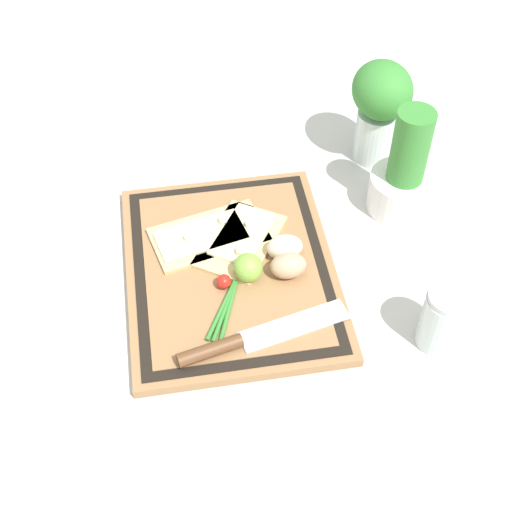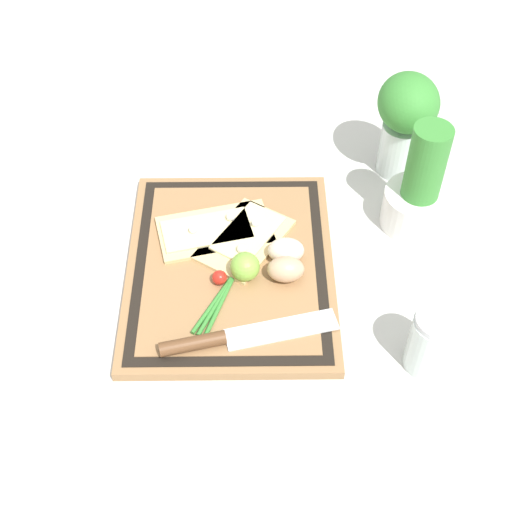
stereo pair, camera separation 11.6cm
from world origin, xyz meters
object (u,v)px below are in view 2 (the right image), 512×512
Objects in this scene: egg_brown at (286,269)px; egg_pink at (286,250)px; pizza_slice_near at (213,230)px; sauce_jar at (432,344)px; pizza_slice_far at (245,238)px; knife at (220,339)px; herb_pot at (419,193)px; lime at (245,267)px; cherry_tomato_red at (220,278)px; herb_glass at (406,117)px.

egg_brown is 1.00× the size of egg_pink.
pizza_slice_near is 0.14m from egg_pink.
egg_pink is 0.54× the size of sauce_jar.
pizza_slice_far is 0.11m from egg_brown.
pizza_slice_far is 0.72× the size of knife.
sauce_jar reaches higher than knife.
herb_pot reaches higher than egg_pink.
lime is at bearing 163.69° from knife.
pizza_slice_far is 0.08m from egg_pink.
cherry_tomato_red is (0.01, -0.04, -0.01)m from lime.
egg_pink is 1.25× the size of lime.
pizza_slice_near is 0.06m from pizza_slice_far.
sauce_jar is at bearing 52.22° from pizza_slice_near.
egg_pink is 2.48× the size of cherry_tomato_red.
cherry_tomato_red is at bearing -178.40° from knife.
egg_brown is at bearing 49.35° from pizza_slice_near.
egg_brown is 1.25× the size of lime.
herb_pot is (-0.06, 0.30, 0.05)m from pizza_slice_far.
sauce_jar is (0.15, 0.27, 0.00)m from lime.
pizza_slice_far is at bearing 70.51° from pizza_slice_near.
egg_brown reaches higher than cherry_tomato_red.
pizza_slice_far is 8.15× the size of cherry_tomato_red.
lime is at bearing -61.58° from egg_pink.
lime is at bearing -93.55° from egg_brown.
egg_pink is at bearing -41.99° from herb_glass.
pizza_slice_far is 0.36m from herb_glass.
lime is (0.08, -0.00, 0.02)m from pizza_slice_far.
knife is 0.20m from egg_pink.
pizza_slice_far is 3.29× the size of egg_pink.
sauce_jar reaches higher than egg_pink.
herb_glass reaches higher than egg_brown.
pizza_slice_near is 0.16m from egg_brown.
egg_pink is (-0.04, 0.00, 0.00)m from egg_brown.
herb_pot is at bearing 121.52° from egg_brown.
pizza_slice_near is at bearing -130.65° from egg_brown.
sauce_jar is at bearing -4.90° from herb_pot.
egg_brown is 0.29× the size of herb_pot.
pizza_slice_near and pizza_slice_far have the same top height.
egg_brown is (0.10, 0.12, 0.02)m from pizza_slice_near.
knife is at bearing -51.41° from herb_pot.
egg_pink is 0.25m from herb_pot.
cherry_tomato_red is at bearing 7.06° from pizza_slice_near.
herb_glass is (-0.14, -0.01, 0.05)m from herb_pot.
knife is 4.57× the size of egg_pink.
cherry_tomato_red is 0.22× the size of sauce_jar.
lime is 0.44× the size of sauce_jar.
herb_pot reaches higher than knife.
knife is at bearing -10.32° from pizza_slice_far.
pizza_slice_far is at bearing 179.84° from lime.
pizza_slice_far is 0.94× the size of herb_pot.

